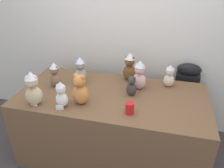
{
  "coord_description": "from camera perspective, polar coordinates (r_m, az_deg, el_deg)",
  "views": [
    {
      "loc": [
        0.49,
        -1.7,
        1.99
      ],
      "look_at": [
        0.0,
        0.25,
        0.91
      ],
      "focal_mm": 35.86,
      "sensor_mm": 36.0,
      "label": 1
    }
  ],
  "objects": [
    {
      "name": "ground_plane",
      "position": [
        2.66,
        -1.39,
        -20.23
      ],
      "size": [
        10.0,
        10.0,
        0.0
      ],
      "primitive_type": "plane",
      "color": "#3D3838"
    },
    {
      "name": "wall_back",
      "position": [
        2.81,
        3.74,
        13.93
      ],
      "size": [
        7.0,
        0.08,
        2.6
      ],
      "primitive_type": "cube",
      "color": "silver",
      "rests_on": "ground_plane"
    },
    {
      "name": "display_table",
      "position": [
        2.56,
        -0.0,
        -10.24
      ],
      "size": [
        1.96,
        0.97,
        0.79
      ],
      "primitive_type": "cube",
      "color": "brown",
      "rests_on": "ground_plane"
    },
    {
      "name": "instrument_case",
      "position": [
        2.98,
        17.88,
        -3.52
      ],
      "size": [
        0.29,
        0.14,
        0.97
      ],
      "rotation": [
        0.0,
        0.0,
        -0.07
      ],
      "color": "black",
      "rests_on": "ground_plane"
    },
    {
      "name": "teddy_bear_sand",
      "position": [
        2.21,
        -19.51,
        -1.17
      ],
      "size": [
        0.19,
        0.18,
        0.35
      ],
      "rotation": [
        0.0,
        0.0,
        0.33
      ],
      "color": "#CCB78E",
      "rests_on": "display_table"
    },
    {
      "name": "teddy_bear_charcoal",
      "position": [
        2.28,
        4.99,
        -0.62
      ],
      "size": [
        0.13,
        0.12,
        0.22
      ],
      "rotation": [
        0.0,
        0.0,
        -0.32
      ],
      "color": "#383533",
      "rests_on": "display_table"
    },
    {
      "name": "teddy_bear_chestnut",
      "position": [
        2.56,
        4.52,
        4.32
      ],
      "size": [
        0.18,
        0.16,
        0.34
      ],
      "rotation": [
        0.0,
        0.0,
        -0.27
      ],
      "color": "brown",
      "rests_on": "display_table"
    },
    {
      "name": "teddy_bear_blush",
      "position": [
        2.39,
        6.99,
        2.23
      ],
      "size": [
        0.17,
        0.15,
        0.33
      ],
      "rotation": [
        0.0,
        0.0,
        -0.22
      ],
      "color": "beige",
      "rests_on": "display_table"
    },
    {
      "name": "teddy_bear_ash",
      "position": [
        2.54,
        -8.05,
        3.5
      ],
      "size": [
        0.18,
        0.17,
        0.3
      ],
      "rotation": [
        0.0,
        0.0,
        0.55
      ],
      "color": "gray",
      "rests_on": "display_table"
    },
    {
      "name": "teddy_bear_snow",
      "position": [
        2.13,
        -12.78,
        -2.63
      ],
      "size": [
        0.12,
        0.11,
        0.26
      ],
      "rotation": [
        0.0,
        0.0,
        -0.04
      ],
      "color": "white",
      "rests_on": "display_table"
    },
    {
      "name": "teddy_bear_cream",
      "position": [
        2.51,
        14.41,
        1.98
      ],
      "size": [
        0.13,
        0.11,
        0.26
      ],
      "rotation": [
        0.0,
        0.0,
        -0.13
      ],
      "color": "beige",
      "rests_on": "display_table"
    },
    {
      "name": "teddy_bear_ginger",
      "position": [
        2.13,
        -8.08,
        -1.57
      ],
      "size": [
        0.18,
        0.16,
        0.31
      ],
      "rotation": [
        0.0,
        0.0,
        -0.18
      ],
      "color": "#D17F3D",
      "rests_on": "display_table"
    },
    {
      "name": "teddy_bear_mocha",
      "position": [
        2.5,
        -14.34,
        2.22
      ],
      "size": [
        0.14,
        0.12,
        0.28
      ],
      "rotation": [
        0.0,
        0.0,
        -0.14
      ],
      "color": "#7F6047",
      "rests_on": "display_table"
    },
    {
      "name": "party_cup_red",
      "position": [
        2.03,
        4.54,
        -6.16
      ],
      "size": [
        0.08,
        0.08,
        0.11
      ],
      "primitive_type": "cylinder",
      "color": "red",
      "rests_on": "display_table"
    },
    {
      "name": "name_card_front_left",
      "position": [
        2.14,
        -13.18,
        -5.83
      ],
      "size": [
        0.07,
        0.02,
        0.05
      ],
      "primitive_type": "cube",
      "rotation": [
        0.0,
        0.0,
        0.18
      ],
      "color": "white",
      "rests_on": "display_table"
    },
    {
      "name": "name_card_front_middle",
      "position": [
        2.26,
        -19.32,
        -4.73
      ],
      "size": [
        0.07,
        0.01,
        0.05
      ],
      "primitive_type": "cube",
      "rotation": [
        0.0,
        0.0,
        -0.09
      ],
      "color": "white",
      "rests_on": "display_table"
    }
  ]
}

